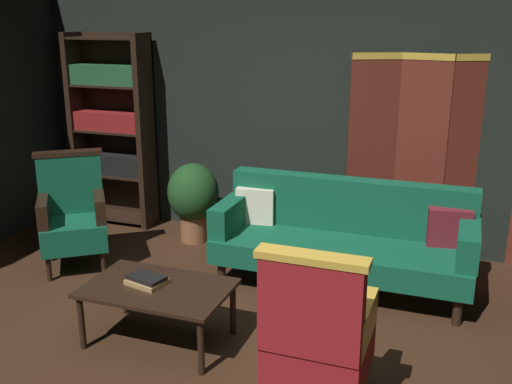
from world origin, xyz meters
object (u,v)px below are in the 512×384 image
object	(u,v)px
bookshelf	(112,127)
armchair_wing_left	(73,214)
coffee_table	(158,293)
armchair_gilt_accent	(317,334)
book_tan_leather	(147,282)
potted_plant	(193,197)
book_black_cloth	(147,278)
folding_screen	(445,156)
velvet_couch	(344,234)

from	to	relation	value
bookshelf	armchair_wing_left	xyz separation A→B (m)	(0.31, -1.18, -0.58)
coffee_table	armchair_gilt_accent	world-z (taller)	armchair_gilt_accent
book_tan_leather	potted_plant	bearing A→B (deg)	106.13
potted_plant	book_black_cloth	bearing A→B (deg)	-73.87
coffee_table	book_black_cloth	size ratio (longest dim) A/B	3.94
folding_screen	velvet_couch	xyz separation A→B (m)	(-0.72, -0.88, -0.53)
bookshelf	velvet_couch	distance (m)	2.87
velvet_couch	coffee_table	size ratio (longest dim) A/B	2.12
potted_plant	book_tan_leather	xyz separation A→B (m)	(0.53, -1.84, -0.03)
bookshelf	armchair_gilt_accent	xyz separation A→B (m)	(2.90, -2.45, -0.58)
coffee_table	armchair_wing_left	size ratio (longest dim) A/B	0.96
folding_screen	coffee_table	size ratio (longest dim) A/B	1.90
potted_plant	book_tan_leather	distance (m)	1.92
armchair_gilt_accent	potted_plant	world-z (taller)	armchair_gilt_accent
armchair_wing_left	book_tan_leather	xyz separation A→B (m)	(1.29, -0.91, -0.05)
armchair_wing_left	potted_plant	world-z (taller)	armchair_wing_left
velvet_couch	book_tan_leather	distance (m)	1.74
folding_screen	book_tan_leather	xyz separation A→B (m)	(-1.82, -2.23, -0.55)
armchair_gilt_accent	folding_screen	bearing A→B (deg)	78.79
folding_screen	coffee_table	bearing A→B (deg)	-127.73
coffee_table	armchair_wing_left	world-z (taller)	armchair_wing_left
velvet_couch	coffee_table	distance (m)	1.70
bookshelf	book_tan_leather	xyz separation A→B (m)	(1.59, -2.09, -0.63)
folding_screen	book_black_cloth	distance (m)	2.93
folding_screen	bookshelf	distance (m)	3.42
potted_plant	book_black_cloth	xyz separation A→B (m)	(0.53, -1.84, 0.00)
armchair_gilt_accent	armchair_wing_left	distance (m)	2.89
armchair_gilt_accent	book_black_cloth	distance (m)	1.36
velvet_couch	potted_plant	bearing A→B (deg)	163.24
bookshelf	coffee_table	bearing A→B (deg)	-51.29
bookshelf	armchair_gilt_accent	size ratio (longest dim) A/B	1.97
armchair_wing_left	coffee_table	bearing A→B (deg)	-33.75
bookshelf	armchair_wing_left	world-z (taller)	bookshelf
coffee_table	book_tan_leather	world-z (taller)	book_tan_leather
folding_screen	armchair_gilt_accent	size ratio (longest dim) A/B	1.83
velvet_couch	armchair_gilt_accent	bearing A→B (deg)	-83.24
folding_screen	armchair_gilt_accent	bearing A→B (deg)	-101.21
velvet_couch	armchair_wing_left	xyz separation A→B (m)	(-2.39, -0.44, 0.04)
book_black_cloth	book_tan_leather	bearing A→B (deg)	0.00
armchair_gilt_accent	potted_plant	size ratio (longest dim) A/B	1.29
velvet_couch	potted_plant	size ratio (longest dim) A/B	2.62
coffee_table	armchair_gilt_accent	xyz separation A→B (m)	(1.22, -0.35, 0.12)
bookshelf	armchair_gilt_accent	distance (m)	3.85
book_tan_leather	armchair_wing_left	bearing A→B (deg)	144.81
coffee_table	book_tan_leather	size ratio (longest dim) A/B	3.86
armchair_gilt_accent	book_tan_leather	xyz separation A→B (m)	(-1.31, 0.37, -0.05)
armchair_wing_left	book_black_cloth	size ratio (longest dim) A/B	4.09
velvet_couch	armchair_gilt_accent	size ratio (longest dim) A/B	2.04
potted_plant	book_tan_leather	bearing A→B (deg)	-73.87
folding_screen	armchair_wing_left	size ratio (longest dim) A/B	1.83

